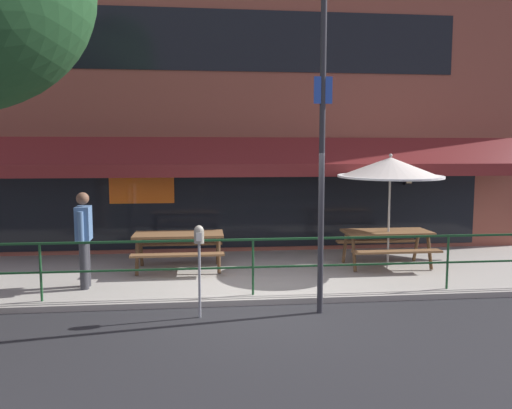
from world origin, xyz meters
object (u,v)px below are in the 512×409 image
picnic_table_centre (387,238)px  pedestrian_walking (84,235)px  patio_umbrella_centre (390,168)px  picnic_table_left (179,241)px  street_sign_pole (322,157)px  parking_meter_far (199,243)px

picnic_table_centre → pedestrian_walking: pedestrian_walking is taller
picnic_table_centre → patio_umbrella_centre: patio_umbrella_centre is taller
picnic_table_left → pedestrian_walking: bearing=-144.6°
pedestrian_walking → street_sign_pole: 4.41m
pedestrian_walking → parking_meter_far: size_ratio=1.20×
parking_meter_far → picnic_table_centre: bearing=33.0°
picnic_table_left → picnic_table_centre: bearing=-1.9°
pedestrian_walking → parking_meter_far: bearing=-37.1°
parking_meter_far → street_sign_pole: size_ratio=0.30×
patio_umbrella_centre → pedestrian_walking: 6.10m
picnic_table_left → parking_meter_far: parking_meter_far is taller
picnic_table_left → street_sign_pole: size_ratio=0.38×
parking_meter_far → street_sign_pole: 2.28m
patio_umbrella_centre → pedestrian_walking: (-5.92, -0.90, -1.12)m
picnic_table_left → picnic_table_centre: size_ratio=1.00×
street_sign_pole → picnic_table_left: bearing=131.0°
picnic_table_centre → parking_meter_far: parking_meter_far is taller
picnic_table_centre → parking_meter_far: 4.66m
pedestrian_walking → parking_meter_far: (2.03, -1.54, 0.09)m
picnic_table_left → picnic_table_centre: 4.33m
pedestrian_walking → patio_umbrella_centre: bearing=8.6°
patio_umbrella_centre → pedestrian_walking: patio_umbrella_centre is taller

